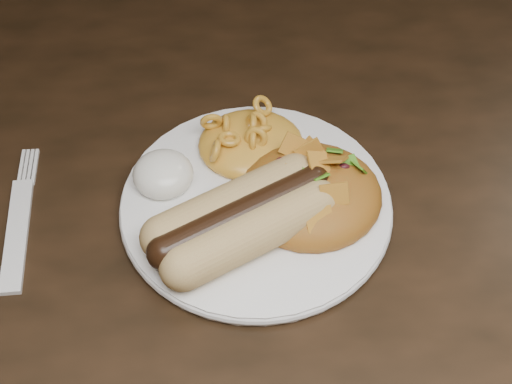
{
  "coord_description": "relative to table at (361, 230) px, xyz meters",
  "views": [
    {
      "loc": [
        -0.12,
        -0.4,
        1.2
      ],
      "look_at": [
        -0.09,
        -0.05,
        0.77
      ],
      "focal_mm": 55.0,
      "sensor_mm": 36.0,
      "label": 1
    }
  ],
  "objects": [
    {
      "name": "plate",
      "position": [
        -0.09,
        -0.05,
        0.1
      ],
      "size": [
        0.24,
        0.24,
        0.01
      ],
      "primitive_type": "cylinder",
      "rotation": [
        0.0,
        0.0,
        -0.29
      ],
      "color": "white",
      "rests_on": "table"
    },
    {
      "name": "taco_salad",
      "position": [
        -0.06,
        -0.05,
        0.12
      ],
      "size": [
        0.1,
        0.1,
        0.05
      ],
      "rotation": [
        0.0,
        0.0,
        0.07
      ],
      "color": "#AD1E00",
      "rests_on": "plate"
    },
    {
      "name": "mac_and_cheese",
      "position": [
        -0.09,
        0.01,
        0.12
      ],
      "size": [
        0.09,
        0.08,
        0.03
      ],
      "primitive_type": "ellipsoid",
      "rotation": [
        0.0,
        0.0,
        0.13
      ],
      "color": "orange",
      "rests_on": "plate"
    },
    {
      "name": "fork",
      "position": [
        -0.27,
        -0.06,
        0.09
      ],
      "size": [
        0.02,
        0.13,
        0.0
      ],
      "primitive_type": "cube",
      "rotation": [
        0.0,
        0.0,
        0.03
      ],
      "color": "silver",
      "rests_on": "table"
    },
    {
      "name": "sour_cream",
      "position": [
        -0.16,
        -0.02,
        0.12
      ],
      "size": [
        0.05,
        0.05,
        0.03
      ],
      "primitive_type": "ellipsoid",
      "rotation": [
        0.0,
        0.0,
        -0.07
      ],
      "color": "white",
      "rests_on": "plate"
    },
    {
      "name": "hotdog",
      "position": [
        -0.11,
        -0.07,
        0.12
      ],
      "size": [
        0.12,
        0.11,
        0.03
      ],
      "rotation": [
        0.0,
        0.0,
        0.48
      ],
      "color": "tan",
      "rests_on": "plate"
    },
    {
      "name": "table",
      "position": [
        0.0,
        0.0,
        0.0
      ],
      "size": [
        1.6,
        0.9,
        0.75
      ],
      "color": "black",
      "rests_on": "floor"
    }
  ]
}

